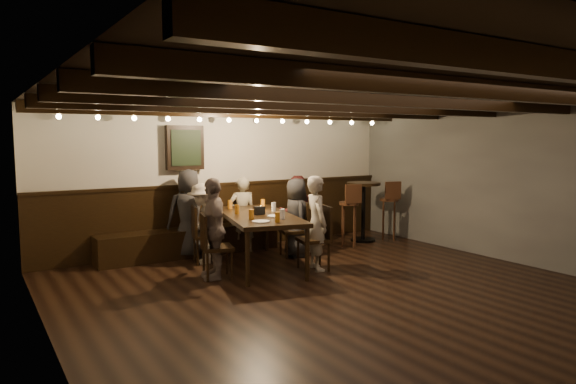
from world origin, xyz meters
TOP-DOWN VIEW (x-y plane):
  - room at (-0.29, 2.21)m, footprint 7.00×7.00m
  - dining_table at (-0.21, 2.01)m, footprint 1.42×2.26m
  - chair_left_near at (-0.80, 2.62)m, footprint 0.49×0.49m
  - chair_left_far at (-1.01, 1.75)m, footprint 0.49×0.49m
  - chair_right_near at (0.60, 2.27)m, footprint 0.49×0.49m
  - chair_right_far at (0.38, 1.40)m, footprint 0.51×0.51m
  - person_bench_left at (-0.86, 3.10)m, footprint 0.78×0.61m
  - person_bench_centre at (0.05, 3.03)m, footprint 0.52×0.40m
  - person_bench_right at (0.88, 2.67)m, footprint 0.72×0.62m
  - person_left_near at (-0.83, 2.63)m, footprint 0.64×0.88m
  - person_left_far at (-1.04, 1.75)m, footprint 0.52×0.87m
  - person_right_near at (0.63, 2.27)m, footprint 0.54×0.70m
  - person_right_far at (0.41, 1.39)m, footprint 0.44×0.56m
  - pint_a at (-0.31, 2.76)m, footprint 0.07×0.07m
  - pint_b at (0.19, 2.58)m, footprint 0.07×0.07m
  - pint_c at (-0.48, 2.18)m, footprint 0.07×0.07m
  - pint_d at (0.13, 2.13)m, footprint 0.07×0.07m
  - pint_e at (-0.53, 1.63)m, footprint 0.07×0.07m
  - pint_f at (-0.15, 1.43)m, footprint 0.07×0.07m
  - pint_g at (-0.35, 1.22)m, footprint 0.07×0.07m
  - plate_near at (-0.52, 1.37)m, footprint 0.24×0.24m
  - plate_far at (-0.11, 1.67)m, footprint 0.24×0.24m
  - condiment_caddy at (-0.22, 1.96)m, footprint 0.15×0.10m
  - candle at (-0.02, 2.27)m, footprint 0.05×0.05m
  - high_top_table at (2.35, 2.63)m, footprint 0.62×0.62m
  - bar_stool_left at (1.85, 2.42)m, footprint 0.37×0.39m
  - bar_stool_right at (2.85, 2.47)m, footprint 0.38×0.40m

SIDE VIEW (x-z plane):
  - chair_right_near at x=0.60m, z-range -0.17..0.71m
  - chair_left_near at x=-0.80m, z-range -0.17..0.71m
  - chair_left_far at x=-1.01m, z-range -0.17..0.71m
  - chair_right_far at x=0.38m, z-range -0.18..0.75m
  - bar_stool_left at x=1.85m, z-range -0.14..0.97m
  - bar_stool_right at x=2.85m, z-range -0.14..0.97m
  - person_left_near at x=-0.83m, z-range 0.00..1.23m
  - person_bench_centre at x=0.05m, z-range 0.00..1.26m
  - person_right_near at x=0.63m, z-range 0.00..1.27m
  - person_bench_right at x=0.88m, z-range 0.00..1.28m
  - person_right_far at x=0.41m, z-range 0.00..1.37m
  - person_left_far at x=-1.04m, z-range 0.00..1.38m
  - person_bench_left at x=-0.86m, z-range 0.00..1.42m
  - high_top_table at x=2.35m, z-range 0.17..1.27m
  - dining_table at x=-0.21m, z-range 0.33..1.11m
  - plate_near at x=-0.52m, z-range 0.78..0.80m
  - plate_far at x=-0.11m, z-range 0.78..0.80m
  - candle at x=-0.02m, z-range 0.78..0.83m
  - condiment_caddy at x=-0.22m, z-range 0.78..0.90m
  - pint_a at x=-0.31m, z-range 0.78..0.92m
  - pint_b at x=0.19m, z-range 0.78..0.92m
  - pint_c at x=-0.48m, z-range 0.78..0.92m
  - pint_d at x=0.13m, z-range 0.78..0.92m
  - pint_e at x=-0.53m, z-range 0.78..0.92m
  - pint_f at x=-0.15m, z-range 0.78..0.92m
  - pint_g at x=-0.35m, z-range 0.78..0.92m
  - room at x=-0.29m, z-range -2.43..4.57m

